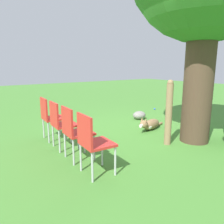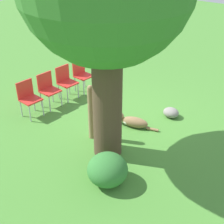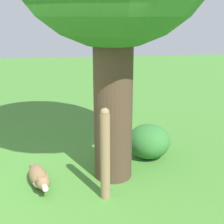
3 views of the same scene
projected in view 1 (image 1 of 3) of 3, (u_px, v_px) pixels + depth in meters
The scene contains 9 objects.
ground_plane at pixel (146, 132), 5.17m from camera, with size 30.00×30.00×0.00m, color #478433.
dog at pixel (150, 124), 5.31m from camera, with size 1.07×0.42×0.35m.
fence_post at pixel (169, 113), 4.22m from camera, with size 0.13×0.13×1.28m.
red_chair_0 at pixel (50, 115), 4.52m from camera, with size 0.45×0.47×0.89m.
red_chair_1 at pixel (61, 122), 4.02m from camera, with size 0.45×0.47×0.89m.
red_chair_2 at pixel (74, 129), 3.53m from camera, with size 0.45×0.47×0.89m.
red_chair_3 at pixel (92, 140), 3.03m from camera, with size 0.45×0.47×0.89m.
tennis_ball at pixel (155, 109), 7.70m from camera, with size 0.07×0.07×0.07m.
garden_rock at pixel (139, 115), 6.35m from camera, with size 0.39×0.34×0.24m.
Camera 1 is at (3.55, 3.55, 1.54)m, focal length 35.00 mm.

